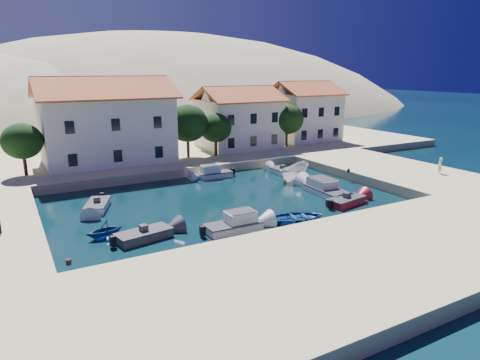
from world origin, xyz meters
The scene contains 21 objects.
ground centered at (0.00, 0.00, 0.00)m, with size 400.00×400.00×0.00m, color black.
quay_south centered at (0.00, -6.00, 0.50)m, with size 52.00×12.00×1.00m, color #C3B385.
quay_east centered at (20.50, 10.00, 0.50)m, with size 11.00×20.00×1.00m, color #C3B385.
quay_north centered at (2.00, 38.00, 0.50)m, with size 80.00×36.00×1.00m, color #C3B385.
hills centered at (20.64, 123.62, -23.40)m, with size 254.00×176.00×99.00m.
building_left centered at (-6.00, 28.00, 5.94)m, with size 14.70×9.45×9.70m.
building_mid centered at (12.00, 29.00, 5.22)m, with size 10.50×8.40×8.30m.
building_right centered at (24.00, 30.00, 5.47)m, with size 9.45×8.40×8.80m.
trees centered at (4.51, 25.46, 4.84)m, with size 37.30×5.30×6.45m.
bollards centered at (2.80, 3.87, 1.15)m, with size 29.36×9.56×0.30m.
motorboat_grey_sw centered at (-8.91, 4.79, 0.29)m, with size 4.09×2.38×1.25m.
cabin_cruiser_south centered at (-2.75, 3.17, 0.48)m, with size 4.18×1.81×1.60m.
rowboat_south centered at (2.62, 2.57, 0.00)m, with size 3.04×4.25×0.88m, color navy.
motorboat_red_se centered at (8.89, 4.00, 0.29)m, with size 4.00×2.39×1.25m.
cabin_cruiser_east centered at (9.41, 7.22, 0.48)m, with size 2.54×5.51×1.60m.
boat_east centered at (10.11, 13.34, 0.00)m, with size 1.80×4.77×1.84m, color silver.
motorboat_white_ne centered at (10.47, 15.97, 0.30)m, with size 1.70×3.55×1.25m.
rowboat_west centered at (-11.19, 6.50, 0.00)m, with size 2.27×2.63×1.39m, color navy.
motorboat_white_west centered at (-10.36, 13.25, 0.29)m, with size 2.91×4.08×1.25m.
cabin_cruiser_north centered at (3.13, 18.36, 0.48)m, with size 3.82×1.79×1.60m.
pedestrian centered at (22.42, 4.91, 1.86)m, with size 0.63×0.41×1.72m, color silver.
Camera 1 is at (-16.61, -22.63, 11.32)m, focal length 32.00 mm.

